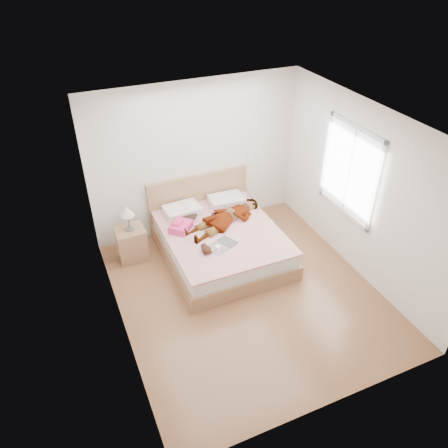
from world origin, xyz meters
name	(u,v)px	position (x,y,z in m)	size (l,w,h in m)	color
ground	(247,293)	(0.00, 0.00, 0.00)	(4.00, 4.00, 0.00)	#532E1A
woman	(225,216)	(0.16, 1.18, 0.61)	(0.57, 1.51, 0.21)	white
hair	(183,213)	(-0.41, 1.63, 0.55)	(0.49, 0.60, 0.09)	black
phone	(187,207)	(-0.34, 1.58, 0.67)	(0.04, 0.08, 0.01)	silver
room_shell	(350,171)	(1.77, 0.30, 1.50)	(4.00, 4.00, 4.00)	white
bed	(219,240)	(0.00, 1.04, 0.28)	(1.80, 2.08, 1.00)	#885F3E
towel	(180,226)	(-0.59, 1.24, 0.59)	(0.45, 0.45, 0.19)	#E23D75
magazine	(223,245)	(-0.13, 0.59, 0.52)	(0.53, 0.45, 0.03)	white
coffee_mug	(218,249)	(-0.25, 0.49, 0.56)	(0.12, 0.10, 0.09)	white
plush_toy	(206,249)	(-0.43, 0.53, 0.57)	(0.15, 0.22, 0.12)	black
nightstand	(131,241)	(-1.33, 1.50, 0.32)	(0.45, 0.40, 0.98)	brown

